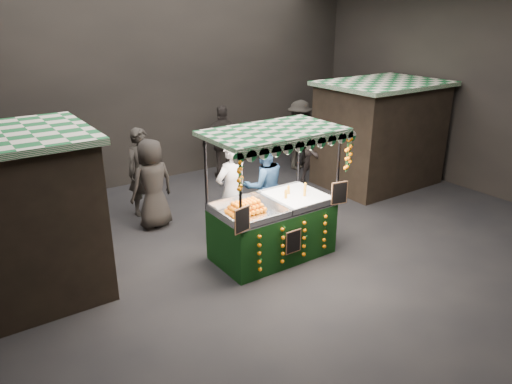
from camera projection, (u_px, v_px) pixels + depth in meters
ground at (274, 249)px, 9.08m from camera, size 12.00×12.00×0.00m
market_hall at (277, 65)px, 7.87m from camera, size 12.10×10.10×5.05m
neighbour_stall_right at (379, 133)px, 12.09m from camera, size 3.00×2.20×2.60m
juice_stall at (274, 219)px, 8.56m from camera, size 2.44×1.43×2.36m
vendor_grey at (232, 192)px, 9.11m from camera, size 0.79×0.59×1.99m
vendor_blue at (264, 186)px, 9.65m from camera, size 1.02×0.87×1.84m
shopper_0 at (143, 172)px, 10.32m from camera, size 0.72×0.48×1.93m
shopper_1 at (317, 150)px, 12.33m from camera, size 0.96×0.84×1.68m
shopper_2 at (224, 142)px, 12.57m from camera, size 1.23×0.80×1.94m
shopper_3 at (299, 135)px, 13.31m from camera, size 1.44×1.24×1.93m
shopper_4 at (152, 184)px, 9.70m from camera, size 0.98×0.70×1.86m
shopper_5 at (302, 133)px, 13.79m from camera, size 0.86×1.74×1.79m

